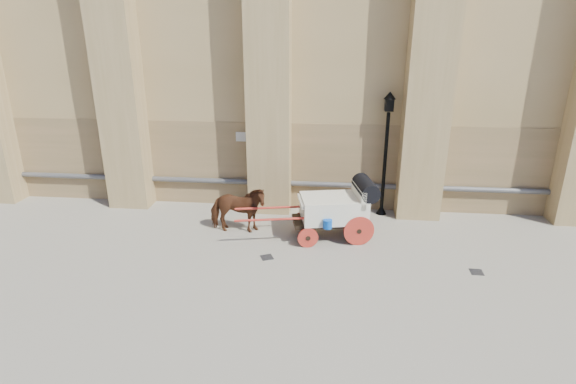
# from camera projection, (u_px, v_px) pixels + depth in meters

# --- Properties ---
(ground) EXTENTS (90.00, 90.00, 0.00)m
(ground) POSITION_uv_depth(u_px,v_px,m) (288.00, 260.00, 12.32)
(ground) COLOR gray
(ground) RESTS_ON ground
(horse) EXTENTS (0.84, 1.80, 1.51)m
(horse) POSITION_uv_depth(u_px,v_px,m) (237.00, 210.00, 13.78)
(horse) COLOR #5B2D17
(horse) RESTS_ON ground
(carriage) EXTENTS (4.31, 1.93, 1.82)m
(carriage) POSITION_uv_depth(u_px,v_px,m) (338.00, 207.00, 13.38)
(carriage) COLOR black
(carriage) RESTS_ON ground
(street_lamp) EXTENTS (0.39, 0.39, 4.13)m
(street_lamp) POSITION_uv_depth(u_px,v_px,m) (386.00, 151.00, 14.67)
(street_lamp) COLOR black
(street_lamp) RESTS_ON ground
(drain_grate_near) EXTENTS (0.42, 0.42, 0.01)m
(drain_grate_near) POSITION_uv_depth(u_px,v_px,m) (267.00, 257.00, 12.45)
(drain_grate_near) COLOR black
(drain_grate_near) RESTS_ON ground
(drain_grate_far) EXTENTS (0.33, 0.33, 0.01)m
(drain_grate_far) POSITION_uv_depth(u_px,v_px,m) (477.00, 272.00, 11.69)
(drain_grate_far) COLOR black
(drain_grate_far) RESTS_ON ground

